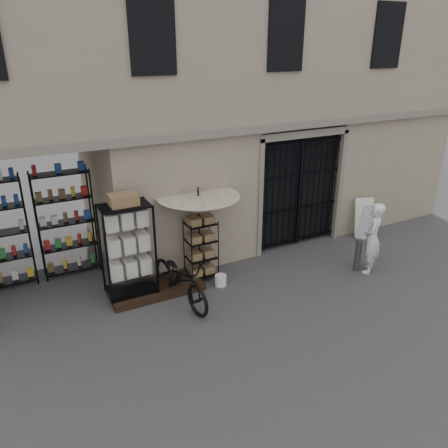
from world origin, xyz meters
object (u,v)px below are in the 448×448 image
bicycle (181,301)px  market_umbrella (198,200)px  wire_rack (201,251)px  steel_bollard (358,255)px  display_cabinet (128,254)px  shopkeeper (367,271)px  white_bucket (221,280)px  easel_sign (367,220)px

bicycle → market_umbrella: bearing=35.6°
wire_rack → steel_bollard: bearing=1.5°
display_cabinet → shopkeeper: bearing=-1.8°
display_cabinet → bicycle: (0.88, -0.60, -1.03)m
wire_rack → market_umbrella: size_ratio=0.56×
market_umbrella → bicycle: (-0.80, -0.80, -1.87)m
white_bucket → easel_sign: easel_sign is taller
display_cabinet → white_bucket: (1.91, -0.40, -0.90)m
market_umbrella → easel_sign: size_ratio=2.37×
shopkeeper → market_umbrella: bearing=-64.0°
display_cabinet → steel_bollard: 5.32m
wire_rack → easel_sign: bearing=21.4°
wire_rack → shopkeeper: wire_rack is taller
easel_sign → white_bucket: bearing=-156.0°
bicycle → shopkeeper: 4.53m
white_bucket → shopkeeper: 3.57m
market_umbrella → white_bucket: (0.23, -0.61, -1.75)m
steel_bollard → bicycle: bearing=171.1°
steel_bollard → shopkeeper: 0.48m
display_cabinet → wire_rack: size_ratio=1.45×
shopkeeper → steel_bollard: bearing=-79.2°
market_umbrella → steel_bollard: market_umbrella is taller
wire_rack → bicycle: bearing=-117.7°
white_bucket → bicycle: bearing=-169.5°
market_umbrella → steel_bollard: size_ratio=3.29×
easel_sign → bicycle: bearing=-154.9°
display_cabinet → easel_sign: 6.60m
steel_bollard → easel_sign: bearing=40.5°
display_cabinet → shopkeeper: display_cabinet is taller
market_umbrella → bicycle: bearing=-135.2°
display_cabinet → easel_sign: size_ratio=1.93×
market_umbrella → shopkeeper: 4.41m
display_cabinet → steel_bollard: size_ratio=2.68×
bicycle → white_bucket: bearing=1.3°
easel_sign → steel_bollard: bearing=-120.2°
display_cabinet → easel_sign: (6.58, -0.02, -0.46)m
bicycle → easel_sign: easel_sign is taller
market_umbrella → easel_sign: bearing=-2.6°
display_cabinet → shopkeeper: size_ratio=1.24×
market_umbrella → display_cabinet: bearing=-173.2°
market_umbrella → shopkeeper: bearing=-24.0°
white_bucket → shopkeeper: size_ratio=0.15×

